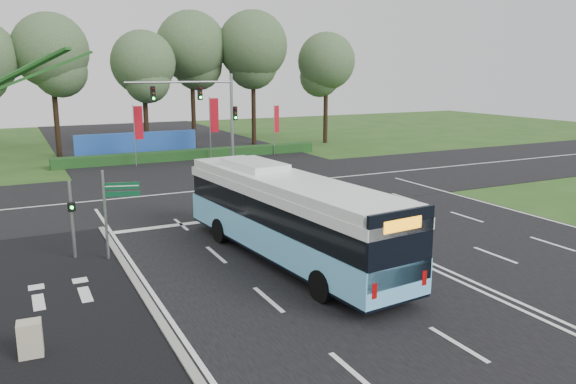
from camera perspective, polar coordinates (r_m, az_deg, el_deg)
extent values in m
plane|color=#254B19|center=(25.46, 6.88, -4.32)|extent=(120.00, 120.00, 0.00)
cube|color=black|center=(25.46, 6.88, -4.28)|extent=(20.00, 120.00, 0.04)
cube|color=black|center=(35.77, -3.72, 0.61)|extent=(120.00, 14.00, 0.05)
cube|color=black|center=(18.78, -21.67, -11.17)|extent=(5.00, 18.00, 0.06)
cube|color=gray|center=(19.05, -14.38, -10.23)|extent=(0.25, 18.00, 0.12)
cube|color=#6ECAFE|center=(21.56, -0.03, -4.23)|extent=(3.78, 12.58, 1.14)
cube|color=black|center=(21.71, -0.03, -5.54)|extent=(3.74, 12.52, 0.31)
cube|color=black|center=(21.29, -0.03, -1.56)|extent=(3.66, 12.39, 0.98)
cube|color=white|center=(21.15, -0.03, 0.07)|extent=(3.78, 12.58, 0.36)
cube|color=white|center=(21.08, -0.03, 1.03)|extent=(3.68, 12.08, 0.36)
cube|color=white|center=(23.21, -3.42, 2.82)|extent=(1.95, 3.24, 0.26)
cube|color=black|center=(16.60, 11.35, -5.64)|extent=(2.50, 0.36, 2.27)
cube|color=orange|center=(16.36, 11.55, -3.26)|extent=(1.44, 0.20, 0.36)
cylinder|color=black|center=(24.13, -6.93, -3.93)|extent=(0.39, 1.10, 1.07)
cylinder|color=black|center=(25.21, -1.94, -3.14)|extent=(0.39, 1.10, 1.07)
cylinder|color=black|center=(18.02, 3.38, -9.53)|extent=(0.39, 1.10, 1.07)
cylinder|color=black|center=(19.44, 9.27, -8.02)|extent=(0.39, 1.10, 1.07)
cylinder|color=gray|center=(23.20, -21.07, -2.72)|extent=(0.12, 0.12, 3.11)
cube|color=black|center=(22.89, -21.13, -1.43)|extent=(0.29, 0.23, 0.36)
sphere|color=#19F233|center=(22.79, -21.10, -1.48)|extent=(0.12, 0.12, 0.12)
cylinder|color=gray|center=(22.54, -18.05, -2.34)|extent=(0.11, 0.11, 3.55)
cube|color=#0C4326|center=(22.21, -16.54, 0.60)|extent=(1.30, 0.43, 0.27)
cube|color=#0C4326|center=(22.27, -16.49, -0.18)|extent=(1.30, 0.43, 0.20)
cube|color=white|center=(22.18, -16.53, 0.59)|extent=(1.20, 0.35, 0.04)
cube|color=#BBB397|center=(16.20, -24.72, -13.48)|extent=(0.62, 0.53, 0.98)
cylinder|color=gray|center=(44.32, -15.31, 5.50)|extent=(0.07, 0.07, 4.71)
cube|color=#B40F1C|center=(44.23, -14.94, 6.81)|extent=(0.63, 0.15, 2.51)
cylinder|color=gray|center=(46.49, -7.92, 6.38)|extent=(0.08, 0.08, 5.15)
cube|color=#B40F1C|center=(46.44, -7.49, 7.74)|extent=(0.68, 0.18, 2.75)
cylinder|color=gray|center=(48.98, -1.40, 6.32)|extent=(0.07, 0.07, 4.36)
cube|color=#B40F1C|center=(49.14, -1.16, 7.42)|extent=(0.55, 0.27, 2.32)
cylinder|color=gray|center=(43.84, -5.71, 7.31)|extent=(0.24, 0.24, 7.00)
cylinder|color=gray|center=(42.43, -10.94, 10.91)|extent=(8.00, 0.16, 0.16)
cube|color=black|center=(42.88, -8.94, 9.92)|extent=(0.32, 0.28, 1.05)
cube|color=black|center=(41.95, -13.56, 9.69)|extent=(0.32, 0.28, 1.05)
cube|color=black|center=(43.89, -5.42, 7.97)|extent=(0.32, 0.28, 1.05)
cube|color=#163C16|center=(47.31, -9.64, 3.77)|extent=(22.00, 1.20, 0.80)
cube|color=#1F4CAA|center=(48.66, -15.06, 4.59)|extent=(10.00, 0.30, 2.20)
cylinder|color=black|center=(51.63, -22.55, 7.96)|extent=(0.44, 0.44, 8.40)
sphere|color=#364F2E|center=(51.57, -22.98, 13.10)|extent=(6.19, 6.19, 6.19)
cylinder|color=black|center=(51.04, -14.27, 7.96)|extent=(0.44, 0.44, 7.49)
sphere|color=#364F2E|center=(50.93, -14.52, 12.61)|extent=(5.52, 5.52, 5.52)
cylinder|color=black|center=(55.41, -9.63, 9.25)|extent=(0.44, 0.44, 9.00)
sphere|color=#364F2E|center=(55.39, -9.82, 14.39)|extent=(6.63, 6.63, 6.63)
cylinder|color=black|center=(55.73, -3.52, 9.46)|extent=(0.44, 0.44, 9.09)
sphere|color=#364F2E|center=(55.71, -3.59, 14.62)|extent=(6.70, 6.70, 6.70)
cylinder|color=black|center=(57.40, 3.85, 8.85)|extent=(0.44, 0.44, 7.73)
sphere|color=#364F2E|center=(57.31, 3.91, 13.12)|extent=(5.69, 5.69, 5.69)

